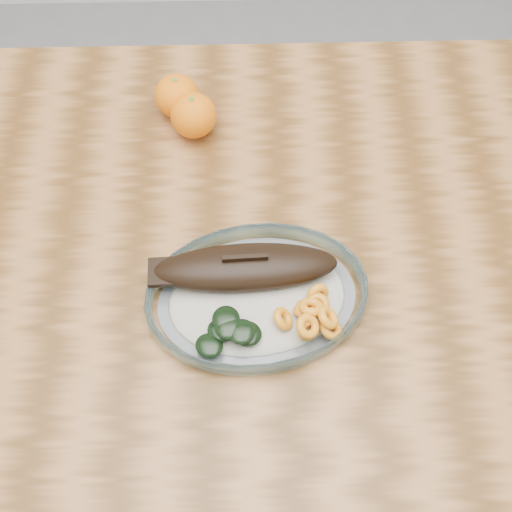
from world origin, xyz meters
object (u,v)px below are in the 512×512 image
plated_meal (257,294)px  orange_left (193,115)px  dining_table (213,270)px  orange_right (177,96)px

plated_meal → orange_left: 0.32m
plated_meal → orange_left: size_ratio=8.28×
orange_left → dining_table: bearing=-82.7°
dining_table → orange_left: (-0.03, 0.20, 0.13)m
plated_meal → orange_right: bearing=101.1°
plated_meal → orange_right: size_ratio=8.43×
orange_left → orange_right: (-0.03, 0.04, -0.00)m
dining_table → orange_right: bearing=102.3°
plated_meal → orange_right: (-0.12, 0.35, 0.02)m
dining_table → plated_meal: (0.07, -0.11, 0.12)m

